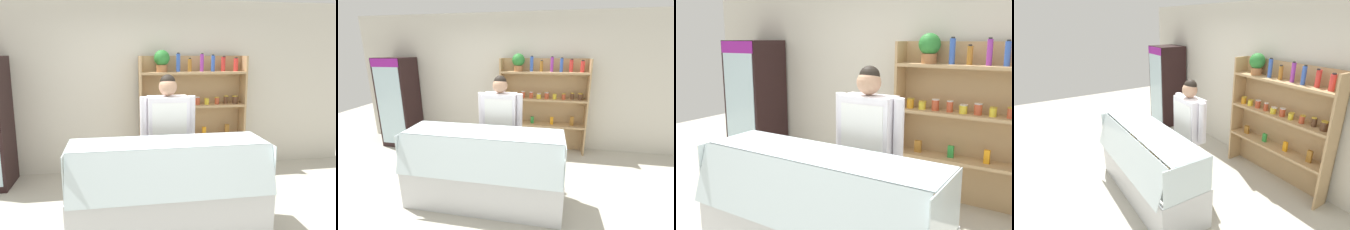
{
  "view_description": "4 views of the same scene",
  "coord_description": "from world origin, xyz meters",
  "views": [
    {
      "loc": [
        -0.59,
        -3.18,
        1.9
      ],
      "look_at": [
        0.01,
        0.4,
        1.2
      ],
      "focal_mm": 35.0,
      "sensor_mm": 36.0,
      "label": 1
    },
    {
      "loc": [
        0.73,
        -2.57,
        2.0
      ],
      "look_at": [
        0.15,
        0.49,
        1.1
      ],
      "focal_mm": 24.0,
      "sensor_mm": 36.0,
      "label": 2
    },
    {
      "loc": [
        1.58,
        -2.23,
        1.87
      ],
      "look_at": [
        -0.17,
        0.52,
        1.21
      ],
      "focal_mm": 40.0,
      "sensor_mm": 36.0,
      "label": 3
    },
    {
      "loc": [
        2.92,
        -1.39,
        2.41
      ],
      "look_at": [
        -0.27,
        0.67,
        1.02
      ],
      "focal_mm": 28.0,
      "sensor_mm": 36.0,
      "label": 4
    }
  ],
  "objects": [
    {
      "name": "back_wall",
      "position": [
        0.0,
        2.05,
        1.35
      ],
      "size": [
        6.8,
        0.1,
        2.7
      ],
      "primitive_type": "cube",
      "color": "beige",
      "rests_on": "ground"
    },
    {
      "name": "shelving_unit",
      "position": [
        0.6,
        1.83,
        1.08
      ],
      "size": [
        1.68,
        0.29,
        1.94
      ],
      "color": "tan",
      "rests_on": "ground"
    },
    {
      "name": "ground_plane",
      "position": [
        0.0,
        0.0,
        0.0
      ],
      "size": [
        12.0,
        12.0,
        0.0
      ],
      "primitive_type": "plane",
      "color": "#B7B2A3"
    },
    {
      "name": "deli_display_case",
      "position": [
        -0.06,
        -0.03,
        0.31
      ],
      "size": [
        2.03,
        0.74,
        1.01
      ],
      "color": "silver",
      "rests_on": "ground"
    },
    {
      "name": "shop_clerk",
      "position": [
        0.04,
        0.59,
        0.98
      ],
      "size": [
        0.67,
        0.25,
        1.65
      ],
      "color": "#4C4233",
      "rests_on": "ground"
    },
    {
      "name": "drinks_fridge",
      "position": [
        -2.39,
        1.63,
        0.93
      ],
      "size": [
        0.64,
        0.64,
        1.85
      ],
      "color": "black",
      "rests_on": "ground"
    }
  ]
}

